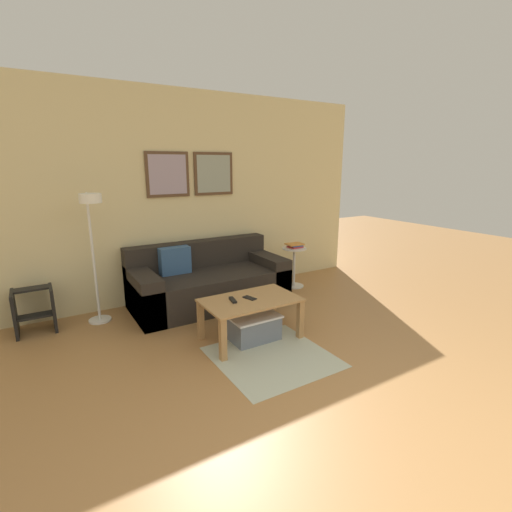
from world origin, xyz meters
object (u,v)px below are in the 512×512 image
object	(u,v)px
couch	(208,282)
cell_phone	(250,298)
remote_control	(233,300)
step_stool	(34,309)
coffee_table	(251,306)
floor_lamp	(93,233)
book_stack	(295,245)
storage_bin	(251,325)
side_table	(294,263)

from	to	relation	value
couch	cell_phone	xyz separation A→B (m)	(-0.03, -1.07, 0.15)
remote_control	step_stool	xyz separation A→B (m)	(-1.64, 1.22, -0.18)
coffee_table	step_stool	xyz separation A→B (m)	(-1.81, 1.27, -0.09)
floor_lamp	step_stool	xyz separation A→B (m)	(-0.60, 0.21, -0.76)
floor_lamp	book_stack	xyz separation A→B (m)	(2.55, 0.02, -0.42)
coffee_table	floor_lamp	world-z (taller)	floor_lamp
storage_bin	book_stack	bearing A→B (deg)	38.36
coffee_table	book_stack	distance (m)	1.74
couch	side_table	bearing A→B (deg)	-1.27
book_stack	coffee_table	bearing A→B (deg)	-141.37
floor_lamp	step_stool	distance (m)	0.99
storage_bin	cell_phone	distance (m)	0.29
cell_phone	step_stool	distance (m)	2.21
coffee_table	storage_bin	world-z (taller)	coffee_table
side_table	step_stool	distance (m)	3.14
side_table	book_stack	distance (m)	0.26
coffee_table	storage_bin	distance (m)	0.21
coffee_table	remote_control	xyz separation A→B (m)	(-0.17, 0.05, 0.09)
cell_phone	book_stack	bearing A→B (deg)	22.92
book_stack	remote_control	distance (m)	1.84
couch	book_stack	size ratio (longest dim) A/B	7.75
couch	side_table	world-z (taller)	couch
side_table	cell_phone	xyz separation A→B (m)	(-1.32, -1.04, 0.08)
couch	storage_bin	bearing A→B (deg)	-91.16
floor_lamp	book_stack	bearing A→B (deg)	0.35
coffee_table	book_stack	bearing A→B (deg)	38.63
side_table	step_stool	world-z (taller)	side_table
remote_control	storage_bin	bearing A→B (deg)	3.50
storage_bin	cell_phone	bearing A→B (deg)	170.58
book_stack	remote_control	world-z (taller)	book_stack
cell_phone	coffee_table	bearing A→B (deg)	-115.59
floor_lamp	book_stack	size ratio (longest dim) A/B	5.90
remote_control	floor_lamp	bearing A→B (deg)	147.01
floor_lamp	cell_phone	xyz separation A→B (m)	(1.21, -1.03, -0.59)
floor_lamp	cell_phone	bearing A→B (deg)	-40.47
remote_control	side_table	bearing A→B (deg)	45.43
cell_phone	storage_bin	bearing A→B (deg)	-24.61
book_stack	step_stool	world-z (taller)	book_stack
storage_bin	coffee_table	bearing A→B (deg)	-123.61
remote_control	step_stool	distance (m)	2.05
cell_phone	floor_lamp	bearing A→B (deg)	124.35
floor_lamp	remote_control	distance (m)	1.56
coffee_table	storage_bin	xyz separation A→B (m)	(0.01, 0.02, -0.21)
couch	side_table	distance (m)	1.29
couch	floor_lamp	size ratio (longest dim) A/B	1.31
remote_control	cell_phone	size ratio (longest dim) A/B	1.07
book_stack	cell_phone	bearing A→B (deg)	-141.90
coffee_table	book_stack	xyz separation A→B (m)	(1.34, 1.07, 0.25)
book_stack	storage_bin	bearing A→B (deg)	-141.64
coffee_table	floor_lamp	distance (m)	1.74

